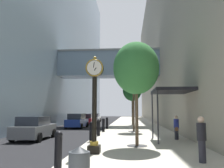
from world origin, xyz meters
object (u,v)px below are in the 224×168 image
at_px(street_tree_mid_near, 133,80).
at_px(street_tree_mid_far, 132,90).
at_px(street_clock, 94,99).
at_px(car_red_trailing, 86,120).
at_px(car_blue_mid, 77,121).
at_px(trash_bin, 79,168).
at_px(pedestrian_walking, 176,127).
at_px(car_white_near, 95,118).
at_px(bollard_nearest, 58,149).
at_px(car_grey_far, 34,128).
at_px(bollard_third, 91,131).
at_px(bollard_sixth, 107,123).
at_px(street_tree_near, 136,68).
at_px(bollard_fifth, 103,125).
at_px(bollard_fourth, 99,127).
at_px(pedestrian_by_clock, 202,138).

relative_size(street_tree_mid_near, street_tree_mid_far, 0.99).
distance_m(street_clock, car_red_trailing, 22.59).
height_order(street_tree_mid_far, car_blue_mid, street_tree_mid_far).
height_order(trash_bin, pedestrian_walking, pedestrian_walking).
bearing_deg(car_white_near, bollard_nearest, -83.51).
bearing_deg(car_grey_far, car_white_near, 88.77).
bearing_deg(car_blue_mid, bollard_third, -73.41).
relative_size(bollard_third, bollard_sixth, 1.00).
xyz_separation_m(street_tree_near, car_grey_far, (-7.18, 3.35, -3.63)).
height_order(bollard_third, bollard_fifth, same).
bearing_deg(trash_bin, bollard_fourth, 95.38).
xyz_separation_m(street_tree_near, pedestrian_by_clock, (2.28, -3.92, -3.39)).
relative_size(street_tree_mid_near, pedestrian_walking, 3.81).
relative_size(pedestrian_walking, pedestrian_by_clock, 0.93).
distance_m(bollard_third, car_red_trailing, 18.54).
xyz_separation_m(bollard_third, street_tree_mid_near, (2.78, 7.31, 4.13)).
bearing_deg(street_tree_mid_near, car_white_near, 108.51).
xyz_separation_m(bollard_nearest, bollard_third, (0.00, 6.78, 0.00)).
height_order(bollard_nearest, car_blue_mid, car_blue_mid).
height_order(street_tree_mid_near, car_grey_far, street_tree_mid_near).
bearing_deg(street_tree_near, bollard_sixth, 103.29).
bearing_deg(bollard_sixth, street_tree_near, -76.71).
bearing_deg(street_tree_mid_near, bollard_fourth, -125.34).
distance_m(bollard_nearest, pedestrian_by_clock, 5.22).
bearing_deg(car_red_trailing, bollard_nearest, -81.60).
height_order(bollard_sixth, trash_bin, bollard_sixth).
relative_size(street_tree_near, street_tree_mid_far, 0.96).
distance_m(bollard_nearest, street_tree_near, 6.93).
distance_m(car_white_near, car_red_trailing, 8.94).
distance_m(bollard_fifth, street_tree_near, 9.54).
height_order(street_tree_near, pedestrian_by_clock, street_tree_near).
bearing_deg(car_blue_mid, street_clock, -74.66).
bearing_deg(car_blue_mid, car_red_trailing, 88.18).
xyz_separation_m(trash_bin, pedestrian_by_clock, (3.90, 3.32, 0.36)).
relative_size(bollard_fifth, street_tree_mid_near, 0.20).
xyz_separation_m(bollard_nearest, car_blue_mid, (-3.85, 19.71, 0.04)).
bearing_deg(bollard_fourth, bollard_third, -90.00).
bearing_deg(car_white_near, street_tree_mid_far, -58.72).
xyz_separation_m(street_tree_near, trash_bin, (-1.63, -7.24, -3.75)).
bearing_deg(car_grey_far, car_blue_mid, 87.19).
bearing_deg(street_tree_near, street_tree_mid_near, 90.00).
bearing_deg(bollard_nearest, bollard_fourth, 90.00).
bearing_deg(car_red_trailing, bollard_sixth, -65.28).
bearing_deg(trash_bin, car_white_near, 97.93).
height_order(bollard_third, street_tree_mid_near, street_tree_mid_near).
bearing_deg(street_tree_mid_far, car_blue_mid, -153.74).
relative_size(street_clock, car_white_near, 0.97).
relative_size(bollard_fifth, pedestrian_by_clock, 0.73).
relative_size(bollard_nearest, street_tree_near, 0.21).
distance_m(bollard_nearest, bollard_sixth, 16.96).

